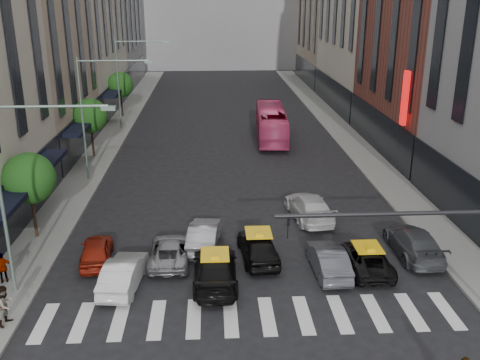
{
  "coord_description": "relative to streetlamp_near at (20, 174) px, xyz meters",
  "views": [
    {
      "loc": [
        -1.67,
        -18.44,
        13.31
      ],
      "look_at": [
        -0.24,
        8.12,
        4.0
      ],
      "focal_mm": 40.0,
      "sensor_mm": 36.0,
      "label": 1
    }
  ],
  "objects": [
    {
      "name": "ground",
      "position": [
        10.04,
        -4.0,
        -5.9
      ],
      "size": [
        160.0,
        160.0,
        0.0
      ],
      "primitive_type": "plane",
      "color": "black",
      "rests_on": "ground"
    },
    {
      "name": "sidewalk_left",
      "position": [
        -1.46,
        26.0,
        -5.83
      ],
      "size": [
        3.0,
        96.0,
        0.15
      ],
      "primitive_type": "cube",
      "color": "slate",
      "rests_on": "ground"
    },
    {
      "name": "sidewalk_right",
      "position": [
        21.54,
        26.0,
        -5.83
      ],
      "size": [
        3.0,
        96.0,
        0.15
      ],
      "primitive_type": "cube",
      "color": "slate",
      "rests_on": "ground"
    },
    {
      "name": "building_left_b",
      "position": [
        -6.96,
        24.0,
        6.1
      ],
      "size": [
        8.0,
        16.0,
        24.0
      ],
      "primitive_type": "cube",
      "color": "tan",
      "rests_on": "ground"
    },
    {
      "name": "tree_near",
      "position": [
        -1.76,
        6.0,
        -2.25
      ],
      "size": [
        2.88,
        2.88,
        4.95
      ],
      "color": "black",
      "rests_on": "sidewalk_left"
    },
    {
      "name": "tree_mid",
      "position": [
        -1.76,
        22.0,
        -2.25
      ],
      "size": [
        2.88,
        2.88,
        4.95
      ],
      "color": "black",
      "rests_on": "sidewalk_left"
    },
    {
      "name": "tree_far",
      "position": [
        -1.76,
        38.0,
        -2.25
      ],
      "size": [
        2.88,
        2.88,
        4.95
      ],
      "color": "black",
      "rests_on": "sidewalk_left"
    },
    {
      "name": "streetlamp_near",
      "position": [
        0.0,
        0.0,
        0.0
      ],
      "size": [
        5.38,
        0.25,
        9.0
      ],
      "color": "gray",
      "rests_on": "sidewalk_left"
    },
    {
      "name": "streetlamp_mid",
      "position": [
        0.0,
        16.0,
        0.0
      ],
      "size": [
        5.38,
        0.25,
        9.0
      ],
      "color": "gray",
      "rests_on": "sidewalk_left"
    },
    {
      "name": "streetlamp_far",
      "position": [
        0.0,
        32.0,
        0.0
      ],
      "size": [
        5.38,
        0.25,
        9.0
      ],
      "color": "gray",
      "rests_on": "sidewalk_left"
    },
    {
      "name": "traffic_signal",
      "position": [
        17.74,
        -5.0,
        -1.43
      ],
      "size": [
        10.1,
        0.2,
        6.0
      ],
      "color": "black",
      "rests_on": "ground"
    },
    {
      "name": "liberty_sign",
      "position": [
        22.64,
        16.0,
        0.1
      ],
      "size": [
        0.3,
        0.7,
        4.0
      ],
      "color": "red",
      "rests_on": "ground"
    },
    {
      "name": "car_red",
      "position": [
        2.25,
        2.94,
        -5.24
      ],
      "size": [
        1.98,
        4.04,
        1.33
      ],
      "primitive_type": "imported",
      "rotation": [
        0.0,
        0.0,
        3.25
      ],
      "color": "maroon",
      "rests_on": "ground"
    },
    {
      "name": "car_white_front",
      "position": [
        4.04,
        0.38,
        -5.19
      ],
      "size": [
        1.98,
        4.47,
        1.43
      ],
      "primitive_type": "imported",
      "rotation": [
        0.0,
        0.0,
        3.03
      ],
      "color": "silver",
      "rests_on": "ground"
    },
    {
      "name": "car_silver",
      "position": [
        6.07,
        2.82,
        -5.29
      ],
      "size": [
        2.07,
        4.45,
        1.24
      ],
      "primitive_type": "imported",
      "rotation": [
        0.0,
        0.0,
        3.14
      ],
      "color": "gray",
      "rests_on": "ground"
    },
    {
      "name": "taxi_left",
      "position": [
        8.41,
        0.48,
        -5.15
      ],
      "size": [
        2.13,
        5.22,
        1.52
      ],
      "primitive_type": "imported",
      "rotation": [
        0.0,
        0.0,
        3.14
      ],
      "color": "black",
      "rests_on": "ground"
    },
    {
      "name": "taxi_center",
      "position": [
        10.7,
        2.78,
        -5.14
      ],
      "size": [
        2.21,
        4.64,
        1.53
      ],
      "primitive_type": "imported",
      "rotation": [
        0.0,
        0.0,
        3.23
      ],
      "color": "black",
      "rests_on": "ground"
    },
    {
      "name": "car_grey_mid",
      "position": [
        14.07,
        1.21,
        -5.2
      ],
      "size": [
        1.66,
        4.34,
        1.41
      ],
      "primitive_type": "imported",
      "rotation": [
        0.0,
        0.0,
        3.18
      ],
      "color": "#43454C",
      "rests_on": "ground"
    },
    {
      "name": "taxi_right",
      "position": [
        16.1,
        1.4,
        -5.29
      ],
      "size": [
        2.17,
        4.5,
        1.24
      ],
      "primitive_type": "imported",
      "rotation": [
        0.0,
        0.0,
        3.11
      ],
      "color": "black",
      "rests_on": "ground"
    },
    {
      "name": "car_grey_curb",
      "position": [
        19.04,
        2.86,
        -5.16
      ],
      "size": [
        2.09,
        5.12,
        1.49
      ],
      "primitive_type": "imported",
      "rotation": [
        0.0,
        0.0,
        3.14
      ],
      "color": "#45484D",
      "rests_on": "ground"
    },
    {
      "name": "car_row2_left",
      "position": [
        7.84,
        4.37,
        -5.17
      ],
      "size": [
        1.98,
        4.6,
        1.47
      ],
      "primitive_type": "imported",
      "rotation": [
        0.0,
        0.0,
        3.05
      ],
      "color": "#97989C",
      "rests_on": "ground"
    },
    {
      "name": "car_row2_right",
      "position": [
        14.33,
        8.09,
        -5.13
      ],
      "size": [
        2.76,
        5.53,
        1.54
      ],
      "primitive_type": "imported",
      "rotation": [
        0.0,
        0.0,
        3.26
      ],
      "color": "silver",
      "rests_on": "ground"
    },
    {
      "name": "bus",
      "position": [
        14.07,
        27.4,
        -4.36
      ],
      "size": [
        3.25,
        11.25,
        3.1
      ],
      "primitive_type": "imported",
      "rotation": [
        0.0,
        0.0,
        3.08
      ],
      "color": "#D83F74",
      "rests_on": "ground"
    },
    {
      "name": "pedestrian_near",
      "position": [
        -0.36,
        -2.66,
        -4.86
      ],
      "size": [
        0.91,
        1.03,
        1.78
      ],
      "primitive_type": "imported",
      "rotation": [
        0.0,
        0.0,
        1.26
      ],
      "color": "gray",
      "rests_on": "sidewalk_left"
    },
    {
      "name": "pedestrian_far",
      "position": [
        -1.73,
        0.83,
        -4.98
      ],
      "size": [
        0.98,
        0.65,
        1.54
      ],
      "primitive_type": "imported",
      "rotation": [
        0.0,
        0.0,
        3.48
      ],
      "color": "gray",
      "rests_on": "sidewalk_left"
    }
  ]
}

